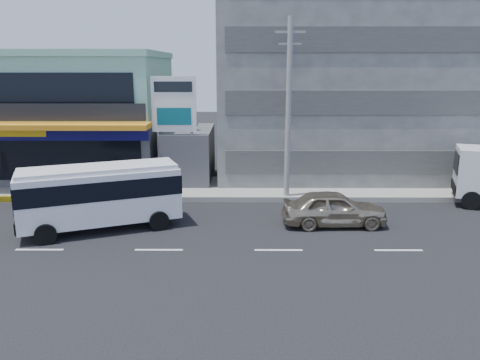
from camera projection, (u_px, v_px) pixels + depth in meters
name	position (u px, v px, depth m)	size (l,w,h in m)	color
ground	(159.00, 250.00, 19.50)	(120.00, 120.00, 0.00)	black
sidewalk	(267.00, 188.00, 28.67)	(70.00, 5.00, 0.30)	gray
shop_building	(75.00, 118.00, 32.13)	(12.40, 11.70, 8.00)	#444549
concrete_building	(336.00, 73.00, 32.36)	(16.00, 12.00, 14.00)	gray
gap_structure	(189.00, 155.00, 30.74)	(3.00, 6.00, 3.50)	#444549
satellite_dish	(187.00, 130.00, 29.34)	(1.50, 1.50, 0.15)	slate
billboard	(174.00, 111.00, 27.27)	(2.60, 0.18, 6.90)	gray
utility_pole_near	(288.00, 110.00, 25.44)	(1.60, 0.30, 10.00)	#999993
minibus	(100.00, 192.00, 21.58)	(7.54, 4.80, 3.01)	white
sedan	(334.00, 208.00, 22.36)	(1.99, 4.94, 1.68)	tan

